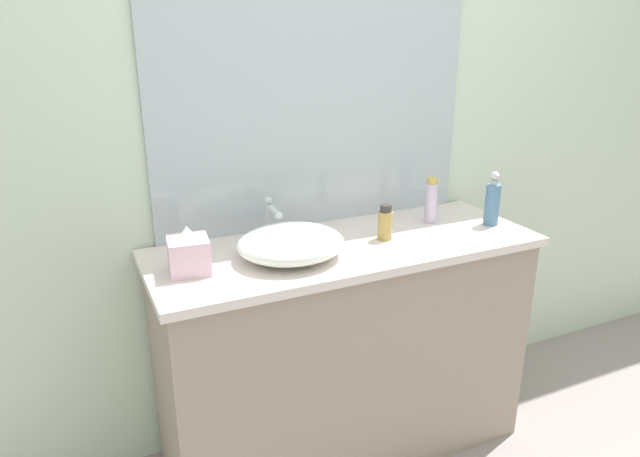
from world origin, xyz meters
The scene contains 9 objects.
bathroom_wall_rear centered at (0.00, 0.73, 1.30)m, with size 6.00×0.06×2.60m, color silver.
vanity_counter centered at (-0.03, 0.43, 0.43)m, with size 1.38×0.51×0.86m.
wall_mirror_panel centered at (-0.03, 0.69, 1.37)m, with size 1.22×0.01×1.01m, color #B2BCC6.
sink_basin centered at (-0.26, 0.40, 0.91)m, with size 0.36×0.32×0.10m, color white.
faucet centered at (-0.26, 0.58, 0.95)m, with size 0.03×0.12×0.15m.
soap_dispenser centered at (0.56, 0.39, 0.95)m, with size 0.06×0.06×0.21m.
lotion_bottle centered at (0.11, 0.42, 0.92)m, with size 0.05×0.05×0.13m.
perfume_bottle centered at (0.36, 0.50, 0.95)m, with size 0.05×0.05×0.18m.
tissue_box centered at (-0.59, 0.42, 0.93)m, with size 0.14×0.14×0.15m.
Camera 1 is at (-0.91, -1.23, 1.59)m, focal length 32.26 mm.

